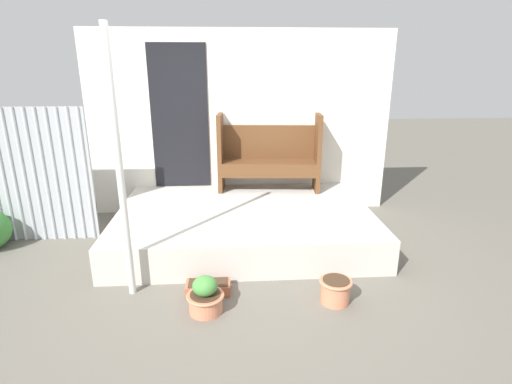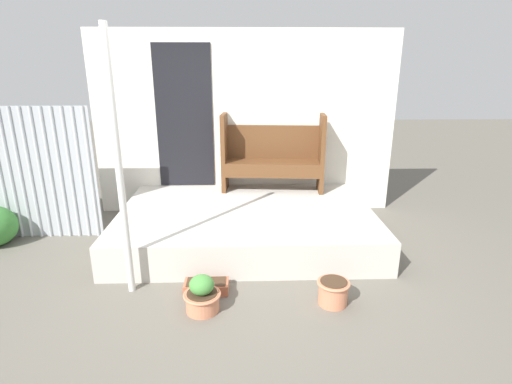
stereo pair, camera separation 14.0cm
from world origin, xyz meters
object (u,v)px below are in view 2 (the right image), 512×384
(bench, at_px, (273,153))
(planter_box_rect, at_px, (206,286))
(flower_pot_left, at_px, (202,296))
(flower_pot_middle, at_px, (333,291))
(support_post, at_px, (119,170))

(bench, height_order, planter_box_rect, bench)
(planter_box_rect, bearing_deg, flower_pot_left, -91.45)
(flower_pot_left, distance_m, flower_pot_middle, 1.21)
(flower_pot_middle, bearing_deg, planter_box_rect, 168.73)
(support_post, bearing_deg, flower_pot_middle, -8.54)
(support_post, height_order, bench, support_post)
(bench, distance_m, flower_pot_left, 2.62)
(support_post, xyz_separation_m, bench, (1.53, 2.00, -0.31))
(support_post, relative_size, flower_pot_middle, 7.97)
(flower_pot_left, bearing_deg, bench, 71.36)
(flower_pot_left, bearing_deg, flower_pot_middle, 3.43)
(flower_pot_middle, distance_m, planter_box_rect, 1.22)
(flower_pot_left, bearing_deg, support_post, 153.65)
(bench, bearing_deg, flower_pot_middle, -75.13)
(support_post, height_order, flower_pot_middle, support_post)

